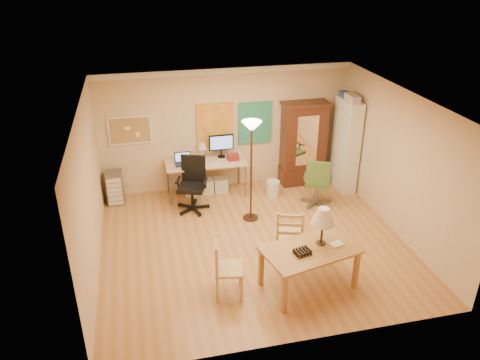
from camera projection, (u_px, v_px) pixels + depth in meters
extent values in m
plane|color=#AD753D|center=(253.00, 243.00, 8.66)|extent=(5.50, 5.50, 0.00)
cube|color=white|center=(226.00, 71.00, 9.65)|extent=(5.50, 0.08, 0.12)
cube|color=#9D704A|center=(130.00, 130.00, 9.75)|extent=(0.90, 0.04, 0.62)
cube|color=yellow|center=(215.00, 126.00, 10.13)|extent=(0.80, 0.04, 1.00)
cube|color=teal|center=(255.00, 123.00, 10.31)|extent=(0.75, 0.04, 0.95)
cube|color=olive|center=(310.00, 250.00, 7.24)|extent=(1.60, 1.17, 0.04)
cube|color=olive|center=(285.00, 294.00, 6.85)|extent=(0.08, 0.08, 0.68)
cube|color=olive|center=(356.00, 270.00, 7.36)|extent=(0.08, 0.08, 0.68)
cube|color=olive|center=(261.00, 267.00, 7.43)|extent=(0.08, 0.08, 0.68)
cube|color=olive|center=(329.00, 247.00, 7.95)|extent=(0.08, 0.08, 0.68)
cylinder|color=#322210|center=(321.00, 243.00, 7.36)|extent=(0.15, 0.15, 0.02)
cylinder|color=#322210|center=(322.00, 233.00, 7.28)|extent=(0.04, 0.04, 0.38)
cone|color=beige|center=(323.00, 216.00, 7.15)|extent=(0.38, 0.38, 0.27)
cube|color=white|center=(336.00, 244.00, 7.32)|extent=(0.22, 0.18, 0.03)
cube|color=black|center=(302.00, 252.00, 7.09)|extent=(0.31, 0.27, 0.08)
cube|color=tan|center=(289.00, 235.00, 8.02)|extent=(0.58, 0.57, 0.04)
cube|color=tan|center=(300.00, 241.00, 8.29)|extent=(0.05, 0.05, 0.46)
cube|color=tan|center=(277.00, 240.00, 8.32)|extent=(0.05, 0.05, 0.46)
cube|color=tan|center=(301.00, 254.00, 7.94)|extent=(0.05, 0.05, 0.46)
cube|color=tan|center=(277.00, 253.00, 7.97)|extent=(0.05, 0.05, 0.46)
cube|color=tan|center=(302.00, 228.00, 7.71)|extent=(0.05, 0.05, 0.54)
cube|color=tan|center=(278.00, 227.00, 7.74)|extent=(0.05, 0.05, 0.54)
cube|color=tan|center=(290.00, 225.00, 7.71)|extent=(0.40, 0.15, 0.05)
cube|color=tan|center=(229.00, 269.00, 7.20)|extent=(0.50, 0.52, 0.04)
cube|color=tan|center=(242.00, 289.00, 7.14)|extent=(0.05, 0.05, 0.44)
cube|color=tan|center=(240.00, 273.00, 7.49)|extent=(0.05, 0.05, 0.44)
cube|color=tan|center=(217.00, 290.00, 7.12)|extent=(0.05, 0.05, 0.44)
cube|color=tan|center=(217.00, 274.00, 7.47)|extent=(0.05, 0.05, 0.44)
cube|color=tan|center=(217.00, 263.00, 6.90)|extent=(0.05, 0.05, 0.51)
cube|color=tan|center=(216.00, 248.00, 7.25)|extent=(0.05, 0.05, 0.51)
cube|color=tan|center=(216.00, 253.00, 7.05)|extent=(0.09, 0.39, 0.05)
cylinder|color=#42241A|center=(251.00, 218.00, 9.45)|extent=(0.31, 0.31, 0.03)
cylinder|color=#42241A|center=(251.00, 174.00, 9.02)|extent=(0.04, 0.04, 1.94)
cone|color=#FFE0A5|center=(252.00, 125.00, 8.58)|extent=(0.37, 0.37, 0.15)
cube|color=tan|center=(206.00, 162.00, 10.07)|extent=(1.73, 0.76, 0.03)
cylinder|color=slate|center=(171.00, 189.00, 9.80)|extent=(0.04, 0.04, 0.76)
cylinder|color=slate|center=(246.00, 181.00, 10.12)|extent=(0.04, 0.04, 0.76)
cylinder|color=slate|center=(168.00, 176.00, 10.37)|extent=(0.04, 0.04, 0.76)
cylinder|color=slate|center=(239.00, 169.00, 10.69)|extent=(0.04, 0.04, 0.76)
cube|color=black|center=(183.00, 164.00, 9.92)|extent=(0.35, 0.24, 0.02)
cube|color=black|center=(182.00, 156.00, 10.02)|extent=(0.35, 0.06, 0.22)
cube|color=black|center=(221.00, 142.00, 10.13)|extent=(0.54, 0.04, 0.35)
cone|color=beige|center=(202.00, 146.00, 10.01)|extent=(0.22, 0.22, 0.13)
cube|color=white|center=(199.00, 165.00, 9.89)|extent=(0.27, 0.35, 0.01)
cube|color=maroon|center=(233.00, 157.00, 10.11)|extent=(0.24, 0.17, 0.13)
cube|color=white|center=(192.00, 188.00, 10.32)|extent=(0.30, 0.26, 0.32)
cube|color=white|center=(206.00, 186.00, 10.39)|extent=(0.30, 0.26, 0.32)
cube|color=silver|center=(221.00, 185.00, 10.45)|extent=(0.30, 0.26, 0.32)
cylinder|color=black|center=(192.00, 198.00, 9.65)|extent=(0.07, 0.07, 0.44)
cube|color=black|center=(192.00, 187.00, 9.54)|extent=(0.66, 0.65, 0.08)
cube|color=black|center=(194.00, 168.00, 9.61)|extent=(0.49, 0.22, 0.57)
cube|color=black|center=(178.00, 180.00, 9.50)|extent=(0.15, 0.32, 0.03)
cube|color=black|center=(205.00, 181.00, 9.44)|extent=(0.15, 0.32, 0.03)
cylinder|color=slate|center=(317.00, 193.00, 9.88)|extent=(0.06, 0.06, 0.42)
cube|color=#4D6A30|center=(318.00, 183.00, 9.78)|extent=(0.66, 0.65, 0.07)
cube|color=#4D6A30|center=(318.00, 174.00, 9.44)|extent=(0.45, 0.25, 0.54)
cube|color=slate|center=(331.00, 178.00, 9.66)|extent=(0.17, 0.30, 0.03)
cube|color=slate|center=(305.00, 175.00, 9.77)|extent=(0.17, 0.30, 0.03)
cube|color=slate|center=(115.00, 187.00, 9.93)|extent=(0.35, 0.40, 0.69)
cube|color=silver|center=(115.00, 192.00, 9.75)|extent=(0.30, 0.02, 0.59)
cube|color=#34160E|center=(303.00, 145.00, 10.56)|extent=(0.97, 0.44, 1.85)
cube|color=#34160E|center=(301.00, 174.00, 10.88)|extent=(1.01, 0.48, 0.37)
cube|color=white|center=(307.00, 141.00, 10.28)|extent=(0.49, 0.01, 1.15)
cube|color=#34160E|center=(306.00, 104.00, 10.14)|extent=(1.04, 0.49, 0.07)
cube|color=white|center=(346.00, 145.00, 10.29)|extent=(0.31, 0.82, 2.05)
cube|color=#993333|center=(345.00, 170.00, 10.38)|extent=(0.18, 0.41, 0.25)
cube|color=#334C99|center=(343.00, 113.00, 10.17)|extent=(0.18, 0.29, 0.20)
cylinder|color=silver|center=(273.00, 189.00, 10.23)|extent=(0.29, 0.29, 0.37)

